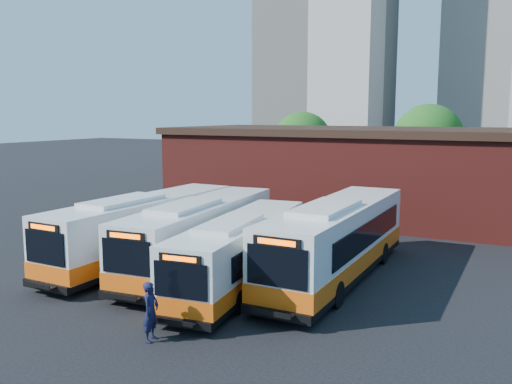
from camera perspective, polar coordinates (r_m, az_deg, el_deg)
The scene contains 9 objects.
ground at distance 23.18m, azimuth -2.64°, elevation -10.44°, with size 220.00×220.00×0.00m, color black.
bus_west at distance 27.80m, azimuth -11.70°, elevation -4.09°, with size 2.93×12.75×3.45m.
bus_midwest at distance 26.27m, azimuth -5.86°, elevation -4.73°, with size 3.66×12.64×3.40m.
bus_mideast at distance 23.46m, azimuth -1.54°, elevation -6.58°, with size 3.70×11.66×3.13m.
bus_east at distance 24.76m, azimuth 8.50°, elevation -5.35°, with size 2.84×13.32×3.62m.
transit_worker at distance 18.48m, azimuth -11.01°, elevation -12.25°, with size 0.73×0.48×2.00m, color #121435.
depot_building at distance 40.75m, azimuth 11.47°, elevation 2.21°, with size 28.60×12.60×6.40m.
tree_west at distance 55.24m, azimuth 4.90°, elevation 5.32°, with size 6.00×6.00×7.65m.
tree_mid at distance 53.83m, azimuth 17.68°, elevation 5.35°, with size 6.56×6.56×8.36m.
Camera 1 is at (10.97, -19.03, 7.42)m, focal length 38.00 mm.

